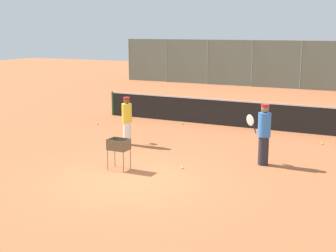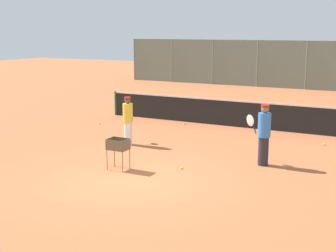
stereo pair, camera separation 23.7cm
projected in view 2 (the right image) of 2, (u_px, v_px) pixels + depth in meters
ground_plane at (130, 181)px, 11.98m from camera, size 80.00×80.00×0.00m
tennis_net at (234, 113)px, 18.56m from camera, size 11.39×0.10×1.07m
back_fence at (306, 65)px, 30.02m from camera, size 26.07×0.08×3.12m
player_white_outfit at (264, 134)px, 13.19m from camera, size 0.85×0.51×1.75m
player_red_cap at (128, 120)px, 15.62m from camera, size 0.61×0.75×1.61m
ball_cart at (117, 147)px, 12.82m from camera, size 0.56×0.41×0.87m
tennis_ball_0 at (184, 124)px, 19.09m from camera, size 0.07×0.07×0.07m
tennis_ball_1 at (100, 123)px, 19.14m from camera, size 0.07×0.07×0.07m
tennis_ball_2 at (324, 144)px, 15.64m from camera, size 0.07×0.07×0.07m
tennis_ball_3 at (182, 168)px, 12.98m from camera, size 0.07×0.07×0.07m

